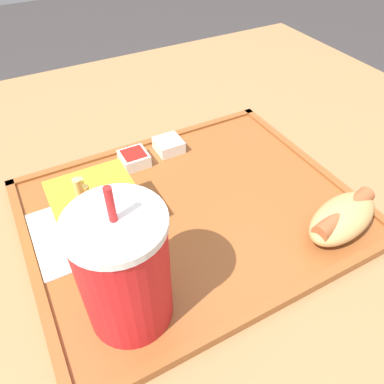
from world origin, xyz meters
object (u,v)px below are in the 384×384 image
fries_carton (95,208)px  sauce_cup_mayo (169,145)px  hot_dog_far (343,217)px  sauce_cup_ketchup (134,158)px  soda_cup (124,271)px

fries_carton → sauce_cup_mayo: 0.19m
hot_dog_far → sauce_cup_ketchup: (0.18, -0.25, -0.01)m
soda_cup → sauce_cup_mayo: soda_cup is taller
soda_cup → sauce_cup_mayo: size_ratio=4.31×
fries_carton → sauce_cup_mayo: (-0.15, -0.11, -0.02)m
fries_carton → sauce_cup_ketchup: fries_carton is taller
hot_dog_far → fries_carton: size_ratio=1.20×
soda_cup → fries_carton: soda_cup is taller
soda_cup → fries_carton: bearing=-93.1°
hot_dog_far → fries_carton: (0.27, -0.15, 0.01)m
fries_carton → sauce_cup_mayo: fries_carton is taller
fries_carton → hot_dog_far: bearing=151.0°
soda_cup → sauce_cup_ketchup: (-0.10, -0.23, -0.06)m
hot_dog_far → fries_carton: 0.31m
soda_cup → sauce_cup_mayo: (-0.16, -0.24, -0.06)m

